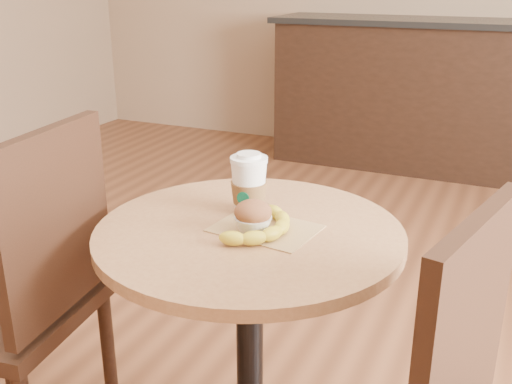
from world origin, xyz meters
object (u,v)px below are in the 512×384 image
cafe_table (250,300)px  coffee_cup (249,186)px  muffin (253,217)px  banana (264,226)px  chair_left (22,295)px

cafe_table → coffee_cup: coffee_cup is taller
muffin → banana: muffin is taller
coffee_cup → muffin: size_ratio=1.75×
cafe_table → chair_left: (-0.55, -0.21, -0.00)m
muffin → chair_left: bearing=-161.8°
coffee_cup → chair_left: bearing=-155.3°
chair_left → banana: 0.67m
cafe_table → coffee_cup: (-0.04, 0.09, 0.27)m
cafe_table → coffee_cup: 0.29m
chair_left → muffin: size_ratio=10.99×
cafe_table → banana: size_ratio=3.03×
chair_left → muffin: 0.65m
cafe_table → muffin: 0.24m
coffee_cup → cafe_table: bearing=-71.3°
chair_left → coffee_cup: (0.51, 0.31, 0.27)m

